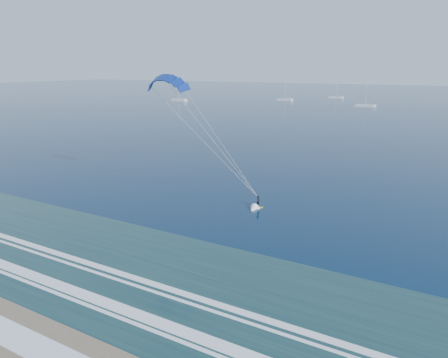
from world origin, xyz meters
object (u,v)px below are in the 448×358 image
at_px(sailboat_1, 285,100).
at_px(sailboat_3, 365,106).
at_px(sailboat_2, 336,98).
at_px(kitesurfer_rig, 211,138).
at_px(sailboat_0, 179,100).

relative_size(sailboat_1, sailboat_3, 0.96).
xyz_separation_m(sailboat_1, sailboat_3, (45.02, -15.74, 0.00)).
height_order(sailboat_1, sailboat_2, sailboat_1).
height_order(kitesurfer_rig, sailboat_2, kitesurfer_rig).
distance_m(sailboat_0, sailboat_1, 57.77).
height_order(kitesurfer_rig, sailboat_1, kitesurfer_rig).
height_order(sailboat_0, sailboat_3, sailboat_0).
height_order(kitesurfer_rig, sailboat_0, kitesurfer_rig).
bearing_deg(kitesurfer_rig, sailboat_0, 126.54).
bearing_deg(kitesurfer_rig, sailboat_3, 92.74).
xyz_separation_m(sailboat_0, sailboat_1, (49.58, 29.65, -0.01)).
distance_m(kitesurfer_rig, sailboat_3, 151.77).
bearing_deg(sailboat_2, sailboat_1, -124.52).
xyz_separation_m(sailboat_0, sailboat_3, (94.60, 13.91, -0.00)).
relative_size(kitesurfer_rig, sailboat_1, 1.55).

